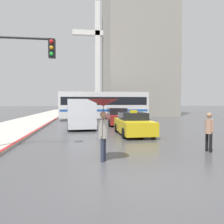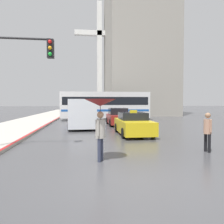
{
  "view_description": "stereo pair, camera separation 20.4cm",
  "coord_description": "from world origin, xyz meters",
  "px_view_note": "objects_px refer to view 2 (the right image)",
  "views": [
    {
      "loc": [
        -1.5,
        -5.33,
        1.99
      ],
      "look_at": [
        0.52,
        9.02,
        1.4
      ],
      "focal_mm": 35.0,
      "sensor_mm": 36.0,
      "label": 1
    },
    {
      "loc": [
        -1.3,
        -5.36,
        1.99
      ],
      "look_at": [
        0.52,
        9.02,
        1.4
      ],
      "focal_mm": 35.0,
      "sensor_mm": 36.0,
      "label": 2
    }
  ],
  "objects_px": {
    "taxi": "(133,124)",
    "pedestrian_with_umbrella": "(100,111)",
    "traffic_light": "(17,68)",
    "pedestrian_man": "(208,129)",
    "monument_cross": "(99,51)",
    "city_bus": "(105,104)",
    "ambulance_van": "(82,112)",
    "sedan_red": "(118,117)"
  },
  "relations": [
    {
      "from": "taxi",
      "to": "pedestrian_with_umbrella",
      "type": "relative_size",
      "value": 2.03
    },
    {
      "from": "pedestrian_with_umbrella",
      "to": "monument_cross",
      "type": "relative_size",
      "value": 0.1
    },
    {
      "from": "city_bus",
      "to": "taxi",
      "type": "bearing_deg",
      "value": 4.39
    },
    {
      "from": "ambulance_van",
      "to": "traffic_light",
      "type": "xyz_separation_m",
      "value": [
        -2.63,
        -8.09,
        2.21
      ]
    },
    {
      "from": "pedestrian_man",
      "to": "pedestrian_with_umbrella",
      "type": "bearing_deg",
      "value": -87.18
    },
    {
      "from": "taxi",
      "to": "traffic_light",
      "type": "distance_m",
      "value": 7.49
    },
    {
      "from": "taxi",
      "to": "sedan_red",
      "type": "bearing_deg",
      "value": -90.18
    },
    {
      "from": "ambulance_van",
      "to": "pedestrian_with_umbrella",
      "type": "height_order",
      "value": "ambulance_van"
    },
    {
      "from": "city_bus",
      "to": "traffic_light",
      "type": "height_order",
      "value": "traffic_light"
    },
    {
      "from": "pedestrian_man",
      "to": "monument_cross",
      "type": "height_order",
      "value": "monument_cross"
    },
    {
      "from": "ambulance_van",
      "to": "pedestrian_man",
      "type": "distance_m",
      "value": 10.93
    },
    {
      "from": "pedestrian_man",
      "to": "monument_cross",
      "type": "bearing_deg",
      "value": 175.49
    },
    {
      "from": "city_bus",
      "to": "ambulance_van",
      "type": "bearing_deg",
      "value": -16.3
    },
    {
      "from": "taxi",
      "to": "pedestrian_man",
      "type": "distance_m",
      "value": 5.53
    },
    {
      "from": "traffic_light",
      "to": "taxi",
      "type": "bearing_deg",
      "value": 31.8
    },
    {
      "from": "sedan_red",
      "to": "city_bus",
      "type": "height_order",
      "value": "city_bus"
    },
    {
      "from": "ambulance_van",
      "to": "city_bus",
      "type": "xyz_separation_m",
      "value": [
        2.7,
        8.25,
        0.57
      ]
    },
    {
      "from": "pedestrian_with_umbrella",
      "to": "city_bus",
      "type": "bearing_deg",
      "value": 18.73
    },
    {
      "from": "pedestrian_with_umbrella",
      "to": "monument_cross",
      "type": "xyz_separation_m",
      "value": [
        2.35,
        34.27,
        10.22
      ]
    },
    {
      "from": "taxi",
      "to": "monument_cross",
      "type": "relative_size",
      "value": 0.21
    },
    {
      "from": "sedan_red",
      "to": "pedestrian_with_umbrella",
      "type": "height_order",
      "value": "pedestrian_with_umbrella"
    },
    {
      "from": "taxi",
      "to": "pedestrian_with_umbrella",
      "type": "distance_m",
      "value": 6.61
    },
    {
      "from": "sedan_red",
      "to": "city_bus",
      "type": "relative_size",
      "value": 0.4
    },
    {
      "from": "pedestrian_with_umbrella",
      "to": "traffic_light",
      "type": "bearing_deg",
      "value": 79.62
    },
    {
      "from": "traffic_light",
      "to": "monument_cross",
      "type": "bearing_deg",
      "value": 79.8
    },
    {
      "from": "taxi",
      "to": "city_bus",
      "type": "bearing_deg",
      "value": -87.44
    },
    {
      "from": "ambulance_van",
      "to": "pedestrian_man",
      "type": "bearing_deg",
      "value": 116.26
    },
    {
      "from": "monument_cross",
      "to": "ambulance_van",
      "type": "bearing_deg",
      "value": -97.45
    },
    {
      "from": "ambulance_van",
      "to": "traffic_light",
      "type": "distance_m",
      "value": 8.79
    },
    {
      "from": "pedestrian_man",
      "to": "traffic_light",
      "type": "relative_size",
      "value": 0.32
    },
    {
      "from": "monument_cross",
      "to": "taxi",
      "type": "bearing_deg",
      "value": -89.68
    },
    {
      "from": "ambulance_van",
      "to": "city_bus",
      "type": "relative_size",
      "value": 0.53
    },
    {
      "from": "city_bus",
      "to": "pedestrian_man",
      "type": "relative_size",
      "value": 6.54
    },
    {
      "from": "taxi",
      "to": "pedestrian_man",
      "type": "relative_size",
      "value": 2.7
    },
    {
      "from": "city_bus",
      "to": "traffic_light",
      "type": "xyz_separation_m",
      "value": [
        -5.33,
        -16.34,
        1.64
      ]
    },
    {
      "from": "taxi",
      "to": "sedan_red",
      "type": "distance_m",
      "value": 6.31
    },
    {
      "from": "sedan_red",
      "to": "monument_cross",
      "type": "relative_size",
      "value": 0.2
    },
    {
      "from": "pedestrian_with_umbrella",
      "to": "traffic_light",
      "type": "height_order",
      "value": "traffic_light"
    },
    {
      "from": "city_bus",
      "to": "pedestrian_man",
      "type": "xyz_separation_m",
      "value": [
        2.48,
        -17.87,
        -0.9
      ]
    },
    {
      "from": "traffic_light",
      "to": "pedestrian_with_umbrella",
      "type": "bearing_deg",
      "value": -35.02
    },
    {
      "from": "sedan_red",
      "to": "ambulance_van",
      "type": "height_order",
      "value": "ambulance_van"
    },
    {
      "from": "traffic_light",
      "to": "sedan_red",
      "type": "bearing_deg",
      "value": 59.3
    }
  ]
}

